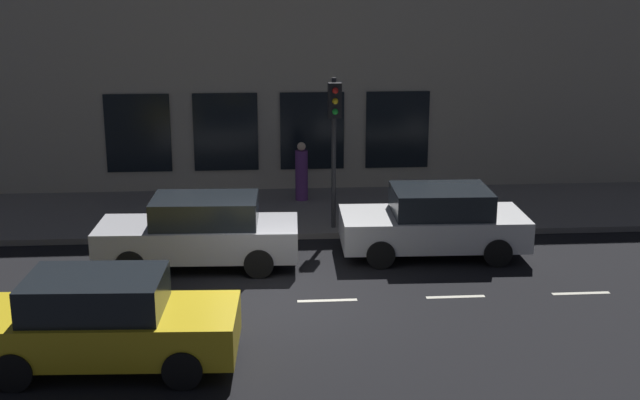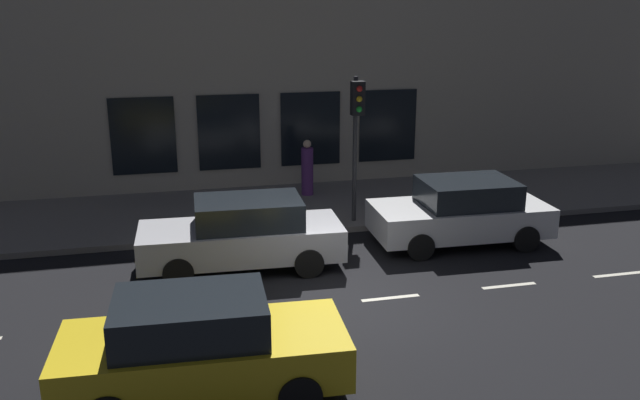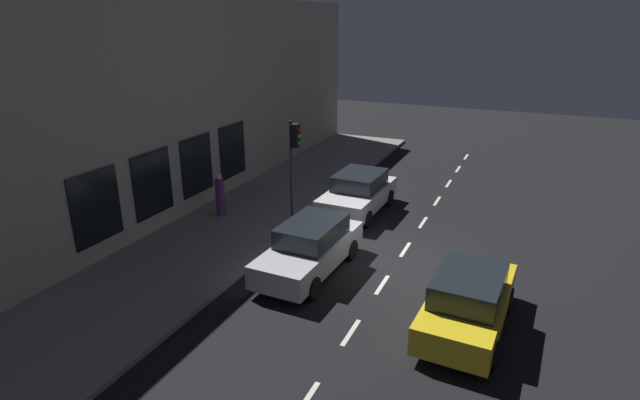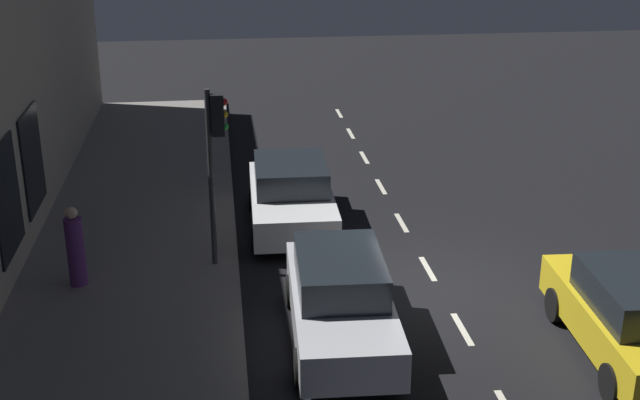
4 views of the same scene
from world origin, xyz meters
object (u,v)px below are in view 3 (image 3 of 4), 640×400
(traffic_light, at_px, (294,150))
(pedestrian_0, at_px, (220,196))
(parked_car_3, at_px, (468,301))
(parked_car_1, at_px, (310,247))
(parked_car_0, at_px, (358,193))

(traffic_light, bearing_deg, pedestrian_0, 12.98)
(parked_car_3, bearing_deg, traffic_light, 150.40)
(traffic_light, height_order, parked_car_3, traffic_light)
(parked_car_1, relative_size, pedestrian_0, 2.70)
(parked_car_1, bearing_deg, traffic_light, -54.42)
(parked_car_1, bearing_deg, pedestrian_0, -24.76)
(parked_car_1, bearing_deg, parked_car_0, -83.62)
(parked_car_0, bearing_deg, parked_car_1, 95.58)
(parked_car_3, bearing_deg, pedestrian_0, 161.87)
(parked_car_3, bearing_deg, parked_car_0, 131.30)
(traffic_light, xyz_separation_m, pedestrian_0, (2.84, 0.66, -1.95))
(traffic_light, distance_m, parked_car_3, 8.46)
(pedestrian_0, bearing_deg, parked_car_3, -115.77)
(parked_car_0, height_order, parked_car_3, same)
(parked_car_1, xyz_separation_m, parked_car_3, (-4.84, 1.23, -0.00))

